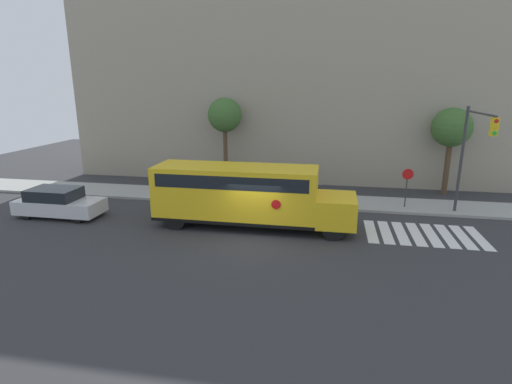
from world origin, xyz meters
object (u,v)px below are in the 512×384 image
(tree_near_sidewalk, at_px, (225,116))
(traffic_light, at_px, (471,147))
(stop_sign, at_px, (407,183))
(parked_car, at_px, (59,203))
(school_bus, at_px, (244,193))
(tree_far_sidewalk, at_px, (452,128))

(tree_near_sidewalk, bearing_deg, traffic_light, -20.31)
(stop_sign, height_order, traffic_light, traffic_light)
(parked_car, distance_m, traffic_light, 21.83)
(stop_sign, relative_size, tree_near_sidewalk, 0.39)
(parked_car, distance_m, stop_sign, 19.33)
(school_bus, height_order, tree_near_sidewalk, tree_near_sidewalk)
(school_bus, bearing_deg, parked_car, -178.27)
(tree_near_sidewalk, relative_size, tree_far_sidewalk, 1.09)
(stop_sign, bearing_deg, parked_car, -165.85)
(traffic_light, xyz_separation_m, tree_near_sidewalk, (-14.22, 5.26, 0.94))
(traffic_light, bearing_deg, parked_car, -171.32)
(tree_near_sidewalk, distance_m, tree_far_sidewalk, 14.71)
(parked_car, bearing_deg, stop_sign, 14.15)
(traffic_light, bearing_deg, stop_sign, 150.92)
(traffic_light, bearing_deg, tree_far_sidewalk, 84.98)
(tree_far_sidewalk, bearing_deg, parked_car, -158.26)
(stop_sign, xyz_separation_m, traffic_light, (2.63, -1.46, 2.37))
(stop_sign, relative_size, traffic_light, 0.41)
(tree_far_sidewalk, bearing_deg, traffic_light, -95.02)
(traffic_light, height_order, tree_far_sidewalk, traffic_light)
(stop_sign, xyz_separation_m, tree_near_sidewalk, (-11.59, 3.80, 3.32))
(school_bus, xyz_separation_m, tree_near_sidewalk, (-3.12, 8.21, 3.11))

